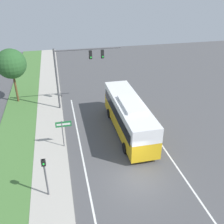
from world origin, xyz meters
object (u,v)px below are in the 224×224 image
object	(u,v)px
pedestrian_signal	(45,172)
street_sign	(63,129)
signal_gantry	(76,66)
bus	(129,114)

from	to	relation	value
pedestrian_signal	street_sign	distance (m)	5.65
signal_gantry	street_sign	bearing A→B (deg)	-104.94
signal_gantry	street_sign	xyz separation A→B (m)	(-2.03, -7.60, -3.06)
bus	pedestrian_signal	xyz separation A→B (m)	(-7.64, -6.65, 0.20)
bus	pedestrian_signal	bearing A→B (deg)	-138.97
bus	street_sign	distance (m)	6.29
pedestrian_signal	bus	bearing A→B (deg)	41.03
street_sign	pedestrian_signal	bearing A→B (deg)	-104.97
signal_gantry	pedestrian_signal	size ratio (longest dim) A/B	2.29
signal_gantry	bus	bearing A→B (deg)	-57.05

